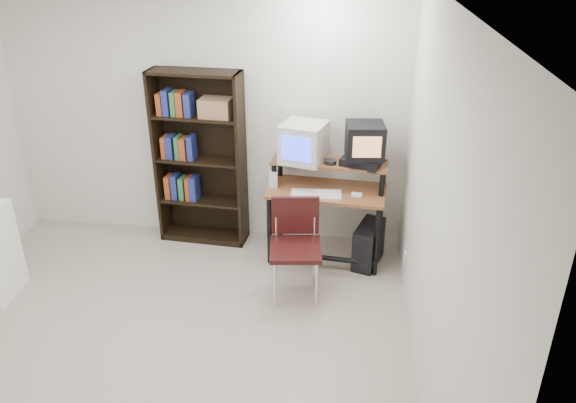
# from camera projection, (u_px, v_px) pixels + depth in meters

# --- Properties ---
(floor) EXTENTS (4.00, 4.00, 0.01)m
(floor) POSITION_uv_depth(u_px,v_px,m) (153.00, 354.00, 4.36)
(floor) COLOR #B5A796
(floor) RESTS_ON ground
(ceiling) EXTENTS (4.00, 4.00, 0.01)m
(ceiling) POSITION_uv_depth(u_px,v_px,m) (105.00, 0.00, 3.22)
(ceiling) COLOR white
(ceiling) RESTS_ON back_wall
(back_wall) EXTENTS (4.00, 0.01, 2.60)m
(back_wall) POSITION_uv_depth(u_px,v_px,m) (205.00, 115.00, 5.57)
(back_wall) COLOR silver
(back_wall) RESTS_ON floor
(right_wall) EXTENTS (0.01, 4.00, 2.60)m
(right_wall) POSITION_uv_depth(u_px,v_px,m) (434.00, 219.00, 3.58)
(right_wall) COLOR silver
(right_wall) RESTS_ON floor
(computer_desk) EXTENTS (1.15, 0.66, 0.98)m
(computer_desk) POSITION_uv_depth(u_px,v_px,m) (327.00, 194.00, 5.38)
(computer_desk) COLOR brown
(computer_desk) RESTS_ON floor
(crt_monitor) EXTENTS (0.48, 0.48, 0.37)m
(crt_monitor) POSITION_uv_depth(u_px,v_px,m) (304.00, 142.00, 5.29)
(crt_monitor) COLOR beige
(crt_monitor) RESTS_ON computer_desk
(vcr) EXTENTS (0.42, 0.36, 0.08)m
(vcr) POSITION_uv_depth(u_px,v_px,m) (361.00, 162.00, 5.24)
(vcr) COLOR black
(vcr) RESTS_ON computer_desk
(crt_tv) EXTENTS (0.38, 0.37, 0.32)m
(crt_tv) POSITION_uv_depth(u_px,v_px,m) (365.00, 141.00, 5.16)
(crt_tv) COLOR black
(crt_tv) RESTS_ON vcr
(cd_spindle) EXTENTS (0.13, 0.13, 0.05)m
(cd_spindle) POSITION_uv_depth(u_px,v_px,m) (330.00, 162.00, 5.26)
(cd_spindle) COLOR #26262B
(cd_spindle) RESTS_ON computer_desk
(keyboard) EXTENTS (0.48, 0.23, 0.03)m
(keyboard) POSITION_uv_depth(u_px,v_px,m) (316.00, 195.00, 5.22)
(keyboard) COLOR beige
(keyboard) RESTS_ON computer_desk
(mousepad) EXTENTS (0.22, 0.19, 0.01)m
(mousepad) POSITION_uv_depth(u_px,v_px,m) (357.00, 197.00, 5.21)
(mousepad) COLOR black
(mousepad) RESTS_ON computer_desk
(mouse) EXTENTS (0.11, 0.07, 0.03)m
(mouse) POSITION_uv_depth(u_px,v_px,m) (357.00, 195.00, 5.21)
(mouse) COLOR white
(mouse) RESTS_ON mousepad
(desk_speaker) EXTENTS (0.08, 0.08, 0.17)m
(desk_speaker) POSITION_uv_depth(u_px,v_px,m) (273.00, 180.00, 5.37)
(desk_speaker) COLOR beige
(desk_speaker) RESTS_ON computer_desk
(pc_tower) EXTENTS (0.33, 0.49, 0.42)m
(pc_tower) POSITION_uv_depth(u_px,v_px,m) (369.00, 244.00, 5.45)
(pc_tower) COLOR black
(pc_tower) RESTS_ON floor
(school_chair) EXTENTS (0.49, 0.49, 0.88)m
(school_chair) POSITION_uv_depth(u_px,v_px,m) (295.00, 238.00, 4.89)
(school_chair) COLOR black
(school_chair) RESTS_ON floor
(bookshelf) EXTENTS (0.91, 0.37, 1.78)m
(bookshelf) POSITION_uv_depth(u_px,v_px,m) (200.00, 156.00, 5.62)
(bookshelf) COLOR black
(bookshelf) RESTS_ON floor
(wall_outlet) EXTENTS (0.02, 0.08, 0.12)m
(wall_outlet) POSITION_uv_depth(u_px,v_px,m) (405.00, 258.00, 5.05)
(wall_outlet) COLOR beige
(wall_outlet) RESTS_ON right_wall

